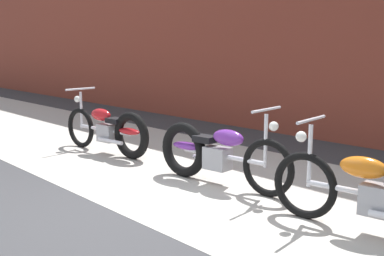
{
  "coord_description": "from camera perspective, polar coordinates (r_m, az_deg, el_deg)",
  "views": [
    {
      "loc": [
        3.84,
        -2.59,
        1.7
      ],
      "look_at": [
        -0.24,
        1.15,
        0.75
      ],
      "focal_mm": 44.05,
      "sensor_mm": 36.0,
      "label": 1
    }
  ],
  "objects": [
    {
      "name": "ground_plane",
      "position": [
        4.93,
        -8.13,
        -10.54
      ],
      "size": [
        80.0,
        80.0,
        0.0
      ],
      "primitive_type": "plane",
      "color": "#38383A"
    },
    {
      "name": "sidewalk_slab",
      "position": [
        6.04,
        5.78,
        -6.65
      ],
      "size": [
        36.0,
        3.5,
        0.01
      ],
      "primitive_type": "cube",
      "color": "#B2ADA3",
      "rests_on": "ground"
    },
    {
      "name": "brick_building_wall",
      "position": [
        8.71,
        21.82,
        13.73
      ],
      "size": [
        36.0,
        0.5,
        4.81
      ],
      "primitive_type": "cube",
      "color": "brown",
      "rests_on": "ground"
    },
    {
      "name": "motorcycle_red",
      "position": [
        7.64,
        -9.83,
        -0.22
      ],
      "size": [
        2.0,
        0.58,
        1.03
      ],
      "rotation": [
        0.0,
        0.0,
        3.25
      ],
      "color": "black",
      "rests_on": "ground"
    },
    {
      "name": "motorcycle_purple",
      "position": [
        5.91,
        2.53,
        -3.01
      ],
      "size": [
        2.0,
        0.58,
        1.03
      ],
      "rotation": [
        0.0,
        0.0,
        0.11
      ],
      "color": "black",
      "rests_on": "ground"
    }
  ]
}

